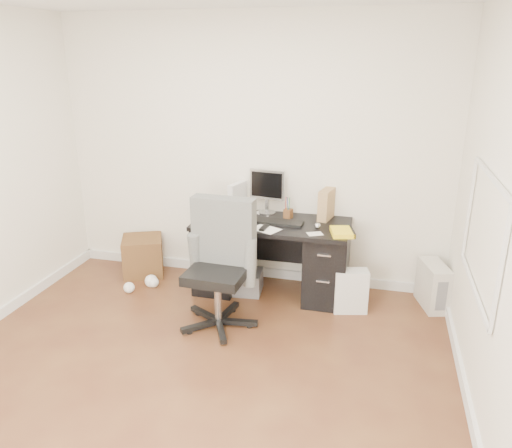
{
  "coord_description": "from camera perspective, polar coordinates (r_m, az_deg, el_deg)",
  "views": [
    {
      "loc": [
        1.27,
        -2.83,
        2.32
      ],
      "look_at": [
        0.25,
        1.2,
        0.88
      ],
      "focal_mm": 35.0,
      "sensor_mm": 36.0,
      "label": 1
    }
  ],
  "objects": [
    {
      "name": "white_binder",
      "position": [
        5.1,
        -2.14,
        3.01
      ],
      "size": [
        0.2,
        0.29,
        0.31
      ],
      "primitive_type": "cube",
      "rotation": [
        0.0,
        0.0,
        -0.29
      ],
      "color": "white",
      "rests_on": "desk"
    },
    {
      "name": "office_chair",
      "position": [
        4.31,
        -4.48,
        -4.92
      ],
      "size": [
        0.67,
        0.67,
        1.14
      ],
      "primitive_type": null,
      "rotation": [
        0.0,
        0.0,
        -0.05
      ],
      "color": "#4C4E4B",
      "rests_on": "ground"
    },
    {
      "name": "desk",
      "position": [
        4.97,
        1.81,
        -3.59
      ],
      "size": [
        1.5,
        0.7,
        0.75
      ],
      "color": "black",
      "rests_on": "ground"
    },
    {
      "name": "wicker_basket",
      "position": [
        5.59,
        -12.8,
        -3.55
      ],
      "size": [
        0.54,
        0.54,
        0.41
      ],
      "primitive_type": "cube",
      "rotation": [
        0.0,
        0.0,
        0.42
      ],
      "color": "#452614",
      "rests_on": "ground"
    },
    {
      "name": "pen_cup",
      "position": [
        4.94,
        3.71,
        1.91
      ],
      "size": [
        0.12,
        0.12,
        0.22
      ],
      "primitive_type": null,
      "rotation": [
        0.0,
        0.0,
        -0.32
      ],
      "color": "brown",
      "rests_on": "desk"
    },
    {
      "name": "computer_mouse",
      "position": [
        4.67,
        7.04,
        -0.22
      ],
      "size": [
        0.07,
        0.07,
        0.06
      ],
      "primitive_type": "sphere",
      "rotation": [
        0.0,
        0.0,
        -0.08
      ],
      "color": "#ABABAF",
      "rests_on": "desk"
    },
    {
      "name": "travel_mug",
      "position": [
        4.96,
        -4.52,
        1.68
      ],
      "size": [
        0.1,
        0.1,
        0.17
      ],
      "primitive_type": "cylinder",
      "rotation": [
        0.0,
        0.0,
        -0.31
      ],
      "color": "navy",
      "rests_on": "desk"
    },
    {
      "name": "keyboard",
      "position": [
        4.8,
        2.66,
        0.2
      ],
      "size": [
        0.46,
        0.18,
        0.03
      ],
      "primitive_type": "cube",
      "rotation": [
        0.0,
        0.0,
        -0.05
      ],
      "color": "black",
      "rests_on": "desk"
    },
    {
      "name": "pc_tower",
      "position": [
        5.06,
        19.57,
        -6.62
      ],
      "size": [
        0.3,
        0.47,
        0.43
      ],
      "primitive_type": "cube",
      "rotation": [
        0.0,
        0.0,
        0.28
      ],
      "color": "beige",
      "rests_on": "ground"
    },
    {
      "name": "lcd_monitor",
      "position": [
        5.03,
        1.29,
        3.72
      ],
      "size": [
        0.39,
        0.26,
        0.46
      ],
      "primitive_type": null,
      "rotation": [
        0.0,
        0.0,
        -0.14
      ],
      "color": "#ABABAF",
      "rests_on": "desk"
    },
    {
      "name": "room_shell",
      "position": [
        3.18,
        -9.11,
        6.89
      ],
      "size": [
        4.02,
        4.02,
        2.71
      ],
      "color": "white",
      "rests_on": "ground"
    },
    {
      "name": "paper_remote",
      "position": [
        4.65,
        1.12,
        -0.48
      ],
      "size": [
        0.32,
        0.29,
        0.02
      ],
      "primitive_type": null,
      "rotation": [
        0.0,
        0.0,
        -0.45
      ],
      "color": "white",
      "rests_on": "desk"
    },
    {
      "name": "desk_printer",
      "position": [
        5.09,
        -1.51,
        -6.57
      ],
      "size": [
        0.4,
        0.34,
        0.22
      ],
      "primitive_type": "cube",
      "rotation": [
        0.0,
        0.0,
        0.09
      ],
      "color": "slate",
      "rests_on": "ground"
    },
    {
      "name": "loose_papers",
      "position": [
        4.84,
        -0.59,
        0.24
      ],
      "size": [
        1.1,
        0.6,
        0.0
      ],
      "primitive_type": null,
      "color": "white",
      "rests_on": "desk"
    },
    {
      "name": "yellow_book",
      "position": [
        4.58,
        9.82,
        -0.92
      ],
      "size": [
        0.25,
        0.29,
        0.04
      ],
      "primitive_type": "cube",
      "rotation": [
        0.0,
        0.0,
        0.25
      ],
      "color": "yellow",
      "rests_on": "desk"
    },
    {
      "name": "shopping_bag",
      "position": [
        4.76,
        10.75,
        -7.52
      ],
      "size": [
        0.35,
        0.29,
        0.42
      ],
      "primitive_type": "cube",
      "rotation": [
        0.0,
        0.0,
        0.24
      ],
      "color": "silver",
      "rests_on": "ground"
    },
    {
      "name": "ground",
      "position": [
        3.87,
        -8.41,
        -17.89
      ],
      "size": [
        4.0,
        4.0,
        0.0
      ],
      "primitive_type": "plane",
      "color": "#4C2518",
      "rests_on": "ground"
    },
    {
      "name": "magazine_file",
      "position": [
        4.94,
        8.04,
        2.24
      ],
      "size": [
        0.18,
        0.28,
        0.3
      ],
      "primitive_type": "cube",
      "rotation": [
        0.0,
        0.0,
        -0.21
      ],
      "color": "#9C6F4B",
      "rests_on": "desk"
    }
  ]
}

